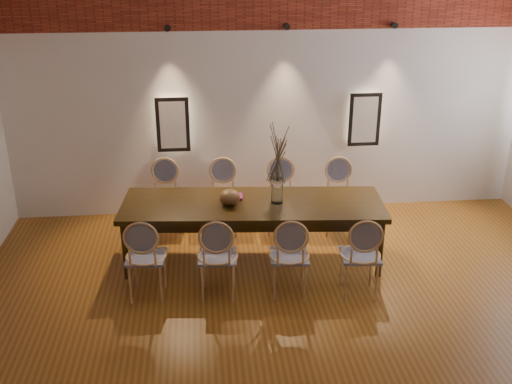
{
  "coord_description": "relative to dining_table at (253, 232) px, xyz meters",
  "views": [
    {
      "loc": [
        -0.94,
        -4.31,
        3.53
      ],
      "look_at": [
        -0.37,
        1.61,
        1.05
      ],
      "focal_mm": 42.0,
      "sensor_mm": 36.0,
      "label": 1
    }
  ],
  "objects": [
    {
      "name": "floor",
      "position": [
        0.37,
        -2.01,
        -0.39
      ],
      "size": [
        7.0,
        7.0,
        0.02
      ],
      "primitive_type": "cube",
      "color": "brown",
      "rests_on": "ground"
    },
    {
      "name": "wall_back",
      "position": [
        0.37,
        1.54,
        1.62
      ],
      "size": [
        7.0,
        0.1,
        4.0
      ],
      "primitive_type": "cube",
      "color": "silver",
      "rests_on": "ground"
    },
    {
      "name": "niche_left",
      "position": [
        -0.93,
        1.44,
        0.93
      ],
      "size": [
        0.36,
        0.06,
        0.66
      ],
      "primitive_type": "cube",
      "color": "#FFEAC6",
      "rests_on": "wall_back"
    },
    {
      "name": "niche_right",
      "position": [
        1.67,
        1.44,
        0.93
      ],
      "size": [
        0.36,
        0.06,
        0.66
      ],
      "primitive_type": "cube",
      "color": "#FFEAC6",
      "rests_on": "wall_back"
    },
    {
      "name": "spot_fixture_left",
      "position": [
        -0.93,
        1.41,
        2.17
      ],
      "size": [
        0.08,
        0.1,
        0.08
      ],
      "primitive_type": "cylinder",
      "rotation": [
        1.57,
        0.0,
        0.0
      ],
      "color": "black",
      "rests_on": "wall_back"
    },
    {
      "name": "spot_fixture_mid",
      "position": [
        0.57,
        1.41,
        2.17
      ],
      "size": [
        0.08,
        0.1,
        0.08
      ],
      "primitive_type": "cylinder",
      "rotation": [
        1.57,
        0.0,
        0.0
      ],
      "color": "black",
      "rests_on": "wall_back"
    },
    {
      "name": "spot_fixture_right",
      "position": [
        1.97,
        1.41,
        2.17
      ],
      "size": [
        0.08,
        0.1,
        0.08
      ],
      "primitive_type": "cylinder",
      "rotation": [
        1.57,
        0.0,
        0.0
      ],
      "color": "black",
      "rests_on": "wall_back"
    },
    {
      "name": "dining_table",
      "position": [
        0.0,
        0.0,
        0.0
      ],
      "size": [
        3.09,
        1.22,
        0.75
      ],
      "primitive_type": "cube",
      "rotation": [
        0.0,
        0.0,
        -0.08
      ],
      "color": "black",
      "rests_on": "floor"
    },
    {
      "name": "chair_near_a",
      "position": [
        -1.19,
        -0.67,
        0.09
      ],
      "size": [
        0.47,
        0.47,
        0.94
      ],
      "primitive_type": null,
      "rotation": [
        0.0,
        0.0,
        -0.08
      ],
      "color": "tan",
      "rests_on": "floor"
    },
    {
      "name": "chair_near_b",
      "position": [
        -0.44,
        -0.73,
        0.09
      ],
      "size": [
        0.47,
        0.47,
        0.94
      ],
      "primitive_type": null,
      "rotation": [
        0.0,
        0.0,
        -0.08
      ],
      "color": "tan",
      "rests_on": "floor"
    },
    {
      "name": "chair_near_c",
      "position": [
        0.31,
        -0.79,
        0.09
      ],
      "size": [
        0.47,
        0.47,
        0.94
      ],
      "primitive_type": null,
      "rotation": [
        0.0,
        0.0,
        -0.08
      ],
      "color": "tan",
      "rests_on": "floor"
    },
    {
      "name": "chair_near_d",
      "position": [
        1.07,
        -0.86,
        0.09
      ],
      "size": [
        0.47,
        0.47,
        0.94
      ],
      "primitive_type": null,
      "rotation": [
        0.0,
        0.0,
        -0.08
      ],
      "color": "tan",
      "rests_on": "floor"
    },
    {
      "name": "chair_far_a",
      "position": [
        -1.07,
        0.86,
        0.09
      ],
      "size": [
        0.47,
        0.47,
        0.94
      ],
      "primitive_type": null,
      "rotation": [
        0.0,
        0.0,
        3.06
      ],
      "color": "tan",
      "rests_on": "floor"
    },
    {
      "name": "chair_far_b",
      "position": [
        -0.31,
        0.79,
        0.09
      ],
      "size": [
        0.47,
        0.47,
        0.94
      ],
      "primitive_type": null,
      "rotation": [
        0.0,
        0.0,
        3.06
      ],
      "color": "tan",
      "rests_on": "floor"
    },
    {
      "name": "chair_far_c",
      "position": [
        0.44,
        0.73,
        0.09
      ],
      "size": [
        0.47,
        0.47,
        0.94
      ],
      "primitive_type": null,
      "rotation": [
        0.0,
        0.0,
        3.06
      ],
      "color": "tan",
      "rests_on": "floor"
    },
    {
      "name": "chair_far_d",
      "position": [
        1.19,
        0.67,
        0.09
      ],
      "size": [
        0.47,
        0.47,
        0.94
      ],
      "primitive_type": null,
      "rotation": [
        0.0,
        0.0,
        3.06
      ],
      "color": "tan",
      "rests_on": "floor"
    },
    {
      "name": "vase",
      "position": [
        0.28,
        -0.02,
        0.53
      ],
      "size": [
        0.14,
        0.14,
        0.3
      ],
      "primitive_type": "cylinder",
      "color": "silver",
      "rests_on": "dining_table"
    },
    {
      "name": "dried_branches",
      "position": [
        0.28,
        -0.02,
        0.98
      ],
      "size": [
        0.5,
        0.5,
        0.7
      ],
      "primitive_type": null,
      "color": "#493E2A",
      "rests_on": "vase"
    },
    {
      "name": "bowl",
      "position": [
        -0.27,
        -0.03,
        0.46
      ],
      "size": [
        0.24,
        0.24,
        0.18
      ],
      "primitive_type": "ellipsoid",
      "color": "brown",
      "rests_on": "dining_table"
    },
    {
      "name": "book",
      "position": [
        -0.24,
        0.16,
        0.39
      ],
      "size": [
        0.27,
        0.2,
        0.03
      ],
      "primitive_type": "cube",
      "rotation": [
        0.0,
        0.0,
        -0.08
      ],
      "color": "#7D1259",
      "rests_on": "dining_table"
    }
  ]
}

